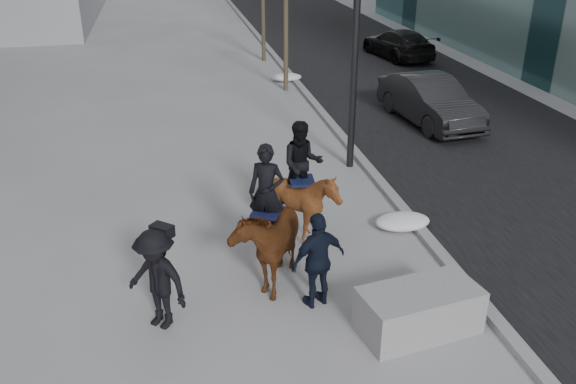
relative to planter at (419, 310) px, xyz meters
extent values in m
plane|color=gray|center=(-1.65, 1.32, -0.38)|extent=(120.00, 120.00, 0.00)
cube|color=black|center=(5.35, 11.32, -0.38)|extent=(8.00, 90.00, 0.01)
cube|color=gray|center=(1.35, 11.32, -0.32)|extent=(0.25, 90.00, 0.12)
cube|color=gray|center=(0.00, 0.00, 0.00)|extent=(2.06, 1.28, 0.77)
imported|color=black|center=(4.48, 10.00, 0.36)|extent=(2.06, 4.65, 1.48)
imported|color=black|center=(6.92, 19.18, 0.27)|extent=(2.45, 4.70, 1.30)
imported|color=#47280E|center=(-2.12, 1.98, 0.46)|extent=(1.68, 2.21, 1.70)
imported|color=black|center=(-2.12, 2.13, 1.33)|extent=(0.77, 0.66, 1.78)
cube|color=black|center=(-2.12, 2.13, 0.95)|extent=(0.67, 0.71, 0.06)
imported|color=#4C200F|center=(-1.18, 3.24, 0.45)|extent=(1.51, 1.66, 1.67)
imported|color=black|center=(-1.18, 3.39, 1.30)|extent=(0.92, 0.75, 1.74)
cube|color=#0F1637|center=(-1.18, 3.39, 0.93)|extent=(0.54, 0.61, 0.06)
imported|color=black|center=(-1.42, 1.04, 0.49)|extent=(1.11, 0.74, 1.75)
cylinder|color=#D83F0C|center=(-1.47, 1.59, 0.77)|extent=(0.04, 0.18, 0.07)
imported|color=black|center=(-4.11, 0.98, 0.49)|extent=(1.28, 1.23, 1.75)
cube|color=black|center=(-3.96, 1.23, 1.24)|extent=(0.42, 0.40, 0.20)
ellipsoid|color=silver|center=(1.05, 3.38, -0.23)|extent=(1.20, 0.76, 0.31)
ellipsoid|color=silver|center=(1.05, 16.06, -0.23)|extent=(1.20, 0.76, 0.30)
camera|label=1|loc=(-3.69, -7.53, 5.88)|focal=38.00mm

